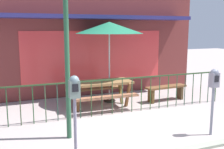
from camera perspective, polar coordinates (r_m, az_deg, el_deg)
name	(u,v)px	position (r m, az deg, el deg)	size (l,w,h in m)	color
ground	(157,138)	(5.87, 9.56, -13.19)	(40.00, 40.00, 0.00)	#A19490
pub_storefront	(93,13)	(9.41, -4.03, 12.85)	(7.62, 1.36, 5.62)	#3C1517
patio_fence_front	(122,89)	(7.22, 2.20, -3.14)	(6.42, 0.04, 0.97)	#264021
picnic_table_left	(101,87)	(7.75, -2.45, -2.65)	(1.82, 1.38, 0.79)	brown
patio_umbrella	(109,28)	(8.21, -0.58, 9.84)	(2.06, 2.06, 2.47)	black
patio_bench	(166,90)	(8.69, 11.40, -3.22)	(1.42, 0.42, 0.48)	brown
parking_meter_near	(74,95)	(4.66, -7.98, -4.33)	(0.18, 0.17, 1.49)	slate
parking_meter_far	(214,84)	(6.03, 20.85, -1.97)	(0.18, 0.17, 1.45)	slate
street_lamp	(66,7)	(5.44, -9.84, 14.04)	(0.28, 0.28, 4.16)	#245135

